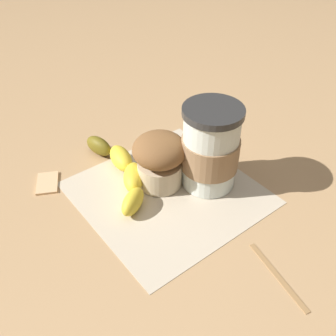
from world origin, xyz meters
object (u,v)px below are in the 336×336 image
object	(u,v)px
banana	(122,169)
muffin	(160,159)
coffee_cup	(210,149)
sugar_packet	(47,182)

from	to	relation	value
banana	muffin	bearing A→B (deg)	123.25
coffee_cup	banana	xyz separation A→B (m)	(0.09, -0.10, -0.05)
sugar_packet	muffin	bearing A→B (deg)	136.70
coffee_cup	sugar_packet	distance (m)	0.26
coffee_cup	muffin	distance (m)	0.08
coffee_cup	banana	size ratio (longest dim) A/B	0.68
coffee_cup	muffin	size ratio (longest dim) A/B	1.52
banana	sugar_packet	xyz separation A→B (m)	(0.09, -0.07, -0.01)
muffin	banana	bearing A→B (deg)	-56.75
muffin	coffee_cup	bearing A→B (deg)	137.79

